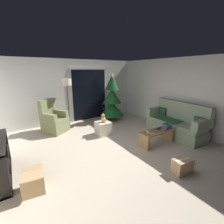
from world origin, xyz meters
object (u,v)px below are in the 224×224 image
(christmas_tree, at_px, (112,100))
(teddy_bear_honey, at_px, (103,119))
(remote_silver, at_px, (151,133))
(floor_lamp, at_px, (67,87))
(remote_black, at_px, (159,128))
(book_stack, at_px, (167,126))
(remote_white, at_px, (148,132))
(cardboard_box_open_near_shelf, at_px, (33,183))
(ottoman, at_px, (103,128))
(armchair, at_px, (54,121))
(cardboard_box_taped_mid_floor, at_px, (182,166))
(coffee_table, at_px, (157,135))
(cell_phone, at_px, (166,124))
(remote_graphite, at_px, (158,129))
(couch, at_px, (176,123))

(christmas_tree, bearing_deg, teddy_bear_honey, -132.99)
(remote_silver, xyz_separation_m, christmas_tree, (0.47, 2.68, 0.44))
(floor_lamp, xyz_separation_m, teddy_bear_honey, (0.72, -1.28, -0.95))
(remote_black, xyz_separation_m, book_stack, (0.14, -0.15, 0.07))
(book_stack, bearing_deg, remote_silver, -178.87)
(remote_white, xyz_separation_m, remote_black, (0.51, 0.03, 0.00))
(remote_black, height_order, cardboard_box_open_near_shelf, remote_black)
(floor_lamp, distance_m, ottoman, 1.95)
(remote_silver, relative_size, ottoman, 0.35)
(armchair, bearing_deg, remote_silver, -54.22)
(remote_silver, distance_m, armchair, 3.28)
(cardboard_box_taped_mid_floor, xyz_separation_m, cardboard_box_open_near_shelf, (-2.67, 1.07, 0.03))
(book_stack, distance_m, floor_lamp, 3.56)
(coffee_table, bearing_deg, book_stack, -10.55)
(cell_phone, relative_size, cardboard_box_open_near_shelf, 0.29)
(cardboard_box_taped_mid_floor, bearing_deg, remote_black, 59.69)
(remote_graphite, xyz_separation_m, remote_white, (-0.38, 0.03, 0.00))
(christmas_tree, height_order, armchair, christmas_tree)
(couch, xyz_separation_m, ottoman, (-2.01, 1.31, -0.18))
(remote_graphite, bearing_deg, cardboard_box_taped_mid_floor, 26.63)
(remote_black, distance_m, cell_phone, 0.24)
(armchair, distance_m, teddy_bear_honey, 1.75)
(couch, distance_m, cardboard_box_open_near_shelf, 4.31)
(remote_white, xyz_separation_m, christmas_tree, (0.48, 2.55, 0.44))
(coffee_table, xyz_separation_m, christmas_tree, (0.16, 2.61, 0.60))
(floor_lamp, distance_m, cardboard_box_taped_mid_floor, 4.28)
(remote_black, bearing_deg, remote_white, 92.44)
(coffee_table, bearing_deg, remote_white, 169.81)
(couch, height_order, armchair, armchair)
(remote_silver, height_order, floor_lamp, floor_lamp)
(cell_phone, height_order, floor_lamp, floor_lamp)
(floor_lamp, bearing_deg, armchair, -167.90)
(couch, distance_m, floor_lamp, 3.91)
(book_stack, distance_m, armchair, 3.69)
(remote_graphite, height_order, teddy_bear_honey, teddy_bear_honey)
(cardboard_box_taped_mid_floor, bearing_deg, couch, 39.17)
(couch, bearing_deg, cardboard_box_taped_mid_floor, -140.83)
(remote_white, relative_size, remote_black, 1.00)
(book_stack, bearing_deg, remote_white, 169.62)
(cell_phone, distance_m, christmas_tree, 2.67)
(cell_phone, bearing_deg, ottoman, 155.48)
(remote_black, xyz_separation_m, christmas_tree, (-0.03, 2.52, 0.44))
(cell_phone, bearing_deg, remote_black, 158.46)
(remote_white, relative_size, book_stack, 0.59)
(floor_lamp, xyz_separation_m, cardboard_box_taped_mid_floor, (1.10, -3.90, -1.36))
(cardboard_box_open_near_shelf, bearing_deg, teddy_bear_honey, 34.12)
(couch, xyz_separation_m, remote_black, (-0.88, -0.04, 0.03))
(remote_black, relative_size, book_stack, 0.59)
(couch, distance_m, armchair, 4.12)
(remote_white, relative_size, armchair, 0.14)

